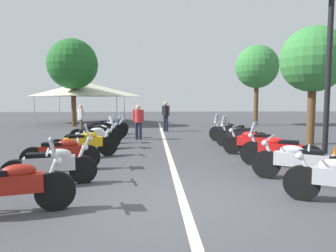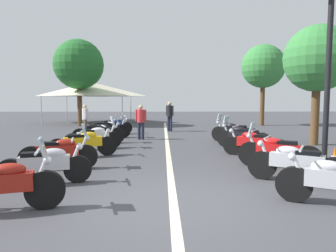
{
  "view_description": "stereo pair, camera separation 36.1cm",
  "coord_description": "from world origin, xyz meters",
  "px_view_note": "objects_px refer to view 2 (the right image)",
  "views": [
    {
      "loc": [
        -5.3,
        0.55,
        1.85
      ],
      "look_at": [
        5.22,
        0.0,
        0.92
      ],
      "focal_mm": 32.21,
      "sensor_mm": 36.0,
      "label": 1
    },
    {
      "loc": [
        -5.3,
        0.19,
        1.85
      ],
      "look_at": [
        5.22,
        0.0,
        0.92
      ],
      "focal_mm": 32.21,
      "sensor_mm": 36.0,
      "label": 2
    }
  ],
  "objects_px": {
    "motorcycle_left_row_3": "(84,143)",
    "bystander_1": "(170,114)",
    "traffic_cone_0": "(335,159)",
    "motorcycle_left_row_6": "(109,128)",
    "motorcycle_left_row_7": "(113,126)",
    "motorcycle_right_row_1": "(296,163)",
    "roadside_tree_2": "(317,59)",
    "motorcycle_left_row_2": "(60,152)",
    "motorcycle_right_row_4": "(242,136)",
    "roadside_tree_1": "(79,65)",
    "event_tent": "(91,89)",
    "bystander_0": "(85,117)",
    "roadside_tree_0": "(263,67)",
    "motorcycle_left_row_4": "(94,137)",
    "street_lamp_twin_globe": "(330,41)",
    "motorcycle_right_row_3": "(255,143)",
    "motorcycle_right_row_5": "(234,132)",
    "bystander_2": "(141,119)",
    "motorcycle_right_row_2": "(277,151)",
    "motorcycle_left_row_1": "(46,164)",
    "motorcycle_left_row_5": "(99,132)"
  },
  "relations": [
    {
      "from": "motorcycle_right_row_5",
      "to": "bystander_2",
      "type": "distance_m",
      "value": 4.25
    },
    {
      "from": "motorcycle_left_row_7",
      "to": "motorcycle_right_row_1",
      "type": "height_order",
      "value": "motorcycle_right_row_1"
    },
    {
      "from": "bystander_0",
      "to": "traffic_cone_0",
      "type": "bearing_deg",
      "value": -64.09
    },
    {
      "from": "event_tent",
      "to": "motorcycle_left_row_5",
      "type": "bearing_deg",
      "value": -165.27
    },
    {
      "from": "motorcycle_right_row_4",
      "to": "roadside_tree_1",
      "type": "distance_m",
      "value": 13.61
    },
    {
      "from": "motorcycle_left_row_3",
      "to": "motorcycle_left_row_7",
      "type": "distance_m",
      "value": 6.26
    },
    {
      "from": "motorcycle_left_row_7",
      "to": "roadside_tree_1",
      "type": "relative_size",
      "value": 0.35
    },
    {
      "from": "motorcycle_right_row_5",
      "to": "motorcycle_right_row_2",
      "type": "bearing_deg",
      "value": 125.91
    },
    {
      "from": "motorcycle_left_row_4",
      "to": "traffic_cone_0",
      "type": "relative_size",
      "value": 3.28
    },
    {
      "from": "motorcycle_left_row_1",
      "to": "motorcycle_right_row_2",
      "type": "relative_size",
      "value": 1.01
    },
    {
      "from": "motorcycle_left_row_1",
      "to": "motorcycle_right_row_4",
      "type": "relative_size",
      "value": 1.11
    },
    {
      "from": "motorcycle_left_row_1",
      "to": "street_lamp_twin_globe",
      "type": "bearing_deg",
      "value": -3.36
    },
    {
      "from": "motorcycle_left_row_6",
      "to": "roadside_tree_2",
      "type": "relative_size",
      "value": 0.44
    },
    {
      "from": "roadside_tree_1",
      "to": "event_tent",
      "type": "height_order",
      "value": "roadside_tree_1"
    },
    {
      "from": "street_lamp_twin_globe",
      "to": "event_tent",
      "type": "distance_m",
      "value": 18.91
    },
    {
      "from": "motorcycle_right_row_5",
      "to": "motorcycle_right_row_4",
      "type": "bearing_deg",
      "value": 123.3
    },
    {
      "from": "motorcycle_left_row_3",
      "to": "traffic_cone_0",
      "type": "relative_size",
      "value": 3.38
    },
    {
      "from": "motorcycle_right_row_4",
      "to": "bystander_1",
      "type": "xyz_separation_m",
      "value": [
        6.11,
        2.59,
        0.54
      ]
    },
    {
      "from": "motorcycle_left_row_1",
      "to": "motorcycle_right_row_1",
      "type": "distance_m",
      "value": 5.46
    },
    {
      "from": "roadside_tree_1",
      "to": "motorcycle_left_row_7",
      "type": "bearing_deg",
      "value": -148.83
    },
    {
      "from": "roadside_tree_2",
      "to": "event_tent",
      "type": "relative_size",
      "value": 0.77
    },
    {
      "from": "motorcycle_left_row_6",
      "to": "event_tent",
      "type": "distance_m",
      "value": 10.24
    },
    {
      "from": "street_lamp_twin_globe",
      "to": "event_tent",
      "type": "height_order",
      "value": "street_lamp_twin_globe"
    },
    {
      "from": "bystander_0",
      "to": "motorcycle_left_row_6",
      "type": "bearing_deg",
      "value": -67.79
    },
    {
      "from": "roadside_tree_1",
      "to": "roadside_tree_2",
      "type": "height_order",
      "value": "roadside_tree_1"
    },
    {
      "from": "traffic_cone_0",
      "to": "motorcycle_left_row_6",
      "type": "bearing_deg",
      "value": 46.96
    },
    {
      "from": "motorcycle_left_row_2",
      "to": "motorcycle_right_row_4",
      "type": "bearing_deg",
      "value": 20.21
    },
    {
      "from": "motorcycle_left_row_4",
      "to": "street_lamp_twin_globe",
      "type": "relative_size",
      "value": 0.41
    },
    {
      "from": "motorcycle_left_row_2",
      "to": "motorcycle_right_row_3",
      "type": "distance_m",
      "value": 5.93
    },
    {
      "from": "motorcycle_left_row_4",
      "to": "traffic_cone_0",
      "type": "bearing_deg",
      "value": -47.95
    },
    {
      "from": "traffic_cone_0",
      "to": "street_lamp_twin_globe",
      "type": "bearing_deg",
      "value": 75.19
    },
    {
      "from": "motorcycle_right_row_3",
      "to": "motorcycle_right_row_5",
      "type": "height_order",
      "value": "motorcycle_right_row_5"
    },
    {
      "from": "motorcycle_left_row_5",
      "to": "street_lamp_twin_globe",
      "type": "xyz_separation_m",
      "value": [
        -4.83,
        -6.94,
        2.87
      ]
    },
    {
      "from": "motorcycle_left_row_3",
      "to": "bystander_1",
      "type": "xyz_separation_m",
      "value": [
        7.73,
        -2.95,
        0.56
      ]
    },
    {
      "from": "traffic_cone_0",
      "to": "roadside_tree_2",
      "type": "relative_size",
      "value": 0.13
    },
    {
      "from": "motorcycle_right_row_5",
      "to": "bystander_0",
      "type": "relative_size",
      "value": 1.17
    },
    {
      "from": "traffic_cone_0",
      "to": "roadside_tree_0",
      "type": "xyz_separation_m",
      "value": [
        13.45,
        -2.52,
        3.83
      ]
    },
    {
      "from": "roadside_tree_0",
      "to": "motorcycle_right_row_5",
      "type": "bearing_deg",
      "value": 154.76
    },
    {
      "from": "motorcycle_left_row_1",
      "to": "bystander_1",
      "type": "bearing_deg",
      "value": 60.47
    },
    {
      "from": "motorcycle_left_row_7",
      "to": "motorcycle_right_row_3",
      "type": "relative_size",
      "value": 1.08
    },
    {
      "from": "motorcycle_right_row_2",
      "to": "bystander_0",
      "type": "xyz_separation_m",
      "value": [
        8.13,
        7.17,
        0.44
      ]
    },
    {
      "from": "roadside_tree_2",
      "to": "motorcycle_left_row_6",
      "type": "bearing_deg",
      "value": 75.21
    },
    {
      "from": "roadside_tree_1",
      "to": "event_tent",
      "type": "xyz_separation_m",
      "value": [
        2.91,
        -0.12,
        -1.56
      ]
    },
    {
      "from": "motorcycle_left_row_4",
      "to": "motorcycle_right_row_2",
      "type": "relative_size",
      "value": 1.05
    },
    {
      "from": "bystander_0",
      "to": "roadside_tree_0",
      "type": "xyz_separation_m",
      "value": [
        5.14,
        -11.15,
        3.21
      ]
    },
    {
      "from": "motorcycle_left_row_6",
      "to": "motorcycle_right_row_2",
      "type": "xyz_separation_m",
      "value": [
        -6.45,
        -5.64,
        0.0
      ]
    },
    {
      "from": "traffic_cone_0",
      "to": "event_tent",
      "type": "relative_size",
      "value": 0.1
    },
    {
      "from": "motorcycle_left_row_6",
      "to": "motorcycle_right_row_3",
      "type": "bearing_deg",
      "value": -53.29
    },
    {
      "from": "event_tent",
      "to": "traffic_cone_0",
      "type": "bearing_deg",
      "value": -147.88
    },
    {
      "from": "event_tent",
      "to": "motorcycle_right_row_4",
      "type": "bearing_deg",
      "value": -145.73
    }
  ]
}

